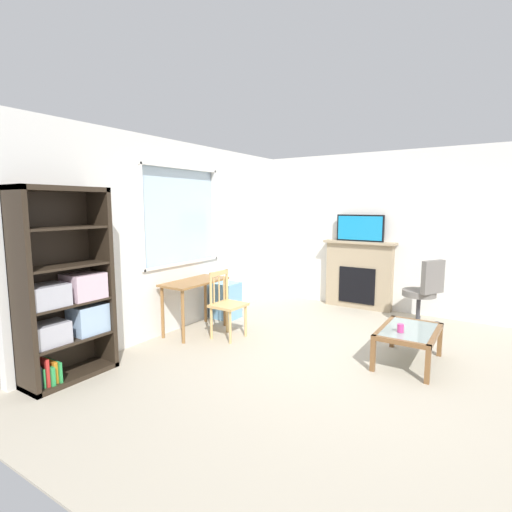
{
  "coord_description": "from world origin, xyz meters",
  "views": [
    {
      "loc": [
        -4.11,
        -1.61,
        1.77
      ],
      "look_at": [
        -0.07,
        0.99,
        1.14
      ],
      "focal_mm": 26.94,
      "sensor_mm": 36.0,
      "label": 1
    }
  ],
  "objects": [
    {
      "name": "bookshelf",
      "position": [
        -1.95,
        2.09,
        0.87
      ],
      "size": [
        0.9,
        0.38,
        1.96
      ],
      "color": "#2D2319",
      "rests_on": "ground"
    },
    {
      "name": "plastic_drawer_unit",
      "position": [
        0.64,
        2.02,
        0.28
      ],
      "size": [
        0.35,
        0.4,
        0.57
      ],
      "primitive_type": "cube",
      "color": "#72ADDB",
      "rests_on": "ground"
    },
    {
      "name": "sippy_cup",
      "position": [
        0.16,
        -0.74,
        0.45
      ],
      "size": [
        0.07,
        0.07,
        0.09
      ],
      "primitive_type": "cylinder",
      "color": "#DB3D84",
      "rests_on": "coffee_table"
    },
    {
      "name": "fireplace",
      "position": [
        2.39,
        0.45,
        0.59
      ],
      "size": [
        0.26,
        1.24,
        1.17
      ],
      "color": "tan",
      "rests_on": "ground"
    },
    {
      "name": "tv",
      "position": [
        2.37,
        0.45,
        1.4
      ],
      "size": [
        0.06,
        0.81,
        0.46
      ],
      "color": "black",
      "rests_on": "fireplace"
    },
    {
      "name": "wall_right",
      "position": [
        2.54,
        0.0,
        1.33
      ],
      "size": [
        0.12,
        4.85,
        2.67
      ],
      "primitive_type": "cube",
      "color": "silver",
      "rests_on": "ground"
    },
    {
      "name": "wall_back_with_window",
      "position": [
        0.01,
        2.32,
        1.29
      ],
      "size": [
        4.97,
        0.15,
        2.67
      ],
      "color": "silver",
      "rests_on": "ground"
    },
    {
      "name": "ground",
      "position": [
        0.0,
        0.0,
        -0.01
      ],
      "size": [
        5.97,
        5.65,
        0.02
      ],
      "primitive_type": "cube",
      "color": "#B2A893"
    },
    {
      "name": "office_chair",
      "position": [
        1.89,
        -0.69,
        0.55
      ],
      "size": [
        0.61,
        0.62,
        1.0
      ],
      "color": "slate",
      "rests_on": "ground"
    },
    {
      "name": "wooden_chair",
      "position": [
        -0.08,
        1.46,
        0.46
      ],
      "size": [
        0.43,
        0.41,
        0.9
      ],
      "color": "tan",
      "rests_on": "ground"
    },
    {
      "name": "desk_under_window",
      "position": [
        -0.14,
        1.97,
        0.62
      ],
      "size": [
        0.99,
        0.47,
        0.73
      ],
      "color": "olive",
      "rests_on": "ground"
    },
    {
      "name": "coffee_table",
      "position": [
        0.33,
        -0.8,
        0.34
      ],
      "size": [
        0.91,
        0.6,
        0.4
      ],
      "color": "#8C9E99",
      "rests_on": "ground"
    }
  ]
}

